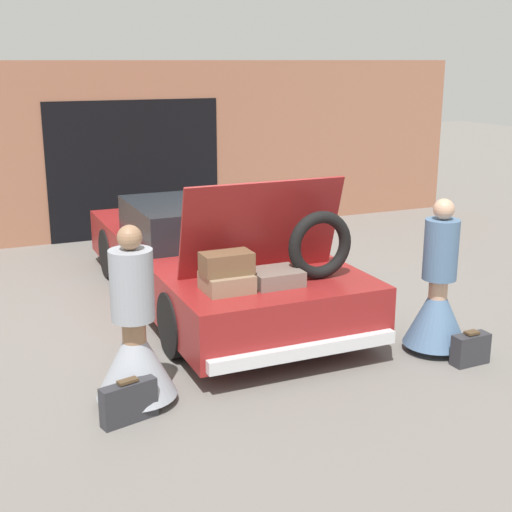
{
  "coord_description": "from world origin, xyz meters",
  "views": [
    {
      "loc": [
        -2.77,
        -7.68,
        2.81
      ],
      "look_at": [
        0.0,
        -1.3,
        0.89
      ],
      "focal_mm": 50.0,
      "sensor_mm": 36.0,
      "label": 1
    }
  ],
  "objects_px": {
    "suitcase_beside_left_person": "(129,402)",
    "suitcase_beside_right_person": "(471,349)",
    "person_right": "(437,299)",
    "car": "(213,257)",
    "person_left": "(135,343)"
  },
  "relations": [
    {
      "from": "suitcase_beside_right_person",
      "to": "car",
      "type": "bearing_deg",
      "value": 120.62
    },
    {
      "from": "person_right",
      "to": "suitcase_beside_right_person",
      "type": "xyz_separation_m",
      "value": [
        0.1,
        -0.41,
        -0.39
      ]
    },
    {
      "from": "suitcase_beside_left_person",
      "to": "person_right",
      "type": "bearing_deg",
      "value": 4.0
    },
    {
      "from": "person_right",
      "to": "person_left",
      "type": "bearing_deg",
      "value": 82.42
    },
    {
      "from": "car",
      "to": "suitcase_beside_right_person",
      "type": "height_order",
      "value": "car"
    },
    {
      "from": "car",
      "to": "person_right",
      "type": "bearing_deg",
      "value": -56.89
    },
    {
      "from": "person_left",
      "to": "suitcase_beside_right_person",
      "type": "distance_m",
      "value": 3.17
    },
    {
      "from": "suitcase_beside_left_person",
      "to": "suitcase_beside_right_person",
      "type": "relative_size",
      "value": 1.28
    },
    {
      "from": "person_left",
      "to": "suitcase_beside_left_person",
      "type": "height_order",
      "value": "person_left"
    },
    {
      "from": "person_right",
      "to": "suitcase_beside_left_person",
      "type": "height_order",
      "value": "person_right"
    },
    {
      "from": "person_left",
      "to": "person_right",
      "type": "height_order",
      "value": "person_left"
    },
    {
      "from": "person_right",
      "to": "suitcase_beside_right_person",
      "type": "bearing_deg",
      "value": -171.86
    },
    {
      "from": "person_right",
      "to": "suitcase_beside_left_person",
      "type": "relative_size",
      "value": 3.18
    },
    {
      "from": "suitcase_beside_left_person",
      "to": "suitcase_beside_right_person",
      "type": "height_order",
      "value": "suitcase_beside_left_person"
    },
    {
      "from": "person_right",
      "to": "suitcase_beside_left_person",
      "type": "bearing_deg",
      "value": 87.93
    }
  ]
}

